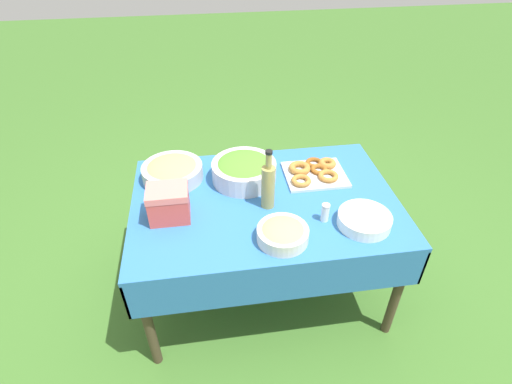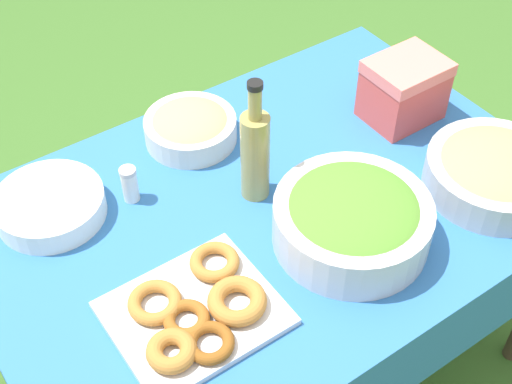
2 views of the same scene
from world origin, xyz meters
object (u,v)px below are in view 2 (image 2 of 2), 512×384
(salad_bowl, at_px, (352,219))
(pasta_bowl, at_px, (190,127))
(cooler_box, at_px, (404,90))
(plate_stack, at_px, (50,206))
(olive_oil_bottle, at_px, (255,153))
(bread_bowl, at_px, (495,171))
(donut_platter, at_px, (197,311))

(salad_bowl, distance_m, pasta_bowl, 0.52)
(cooler_box, bearing_deg, plate_stack, 168.13)
(plate_stack, bearing_deg, olive_oil_bottle, -26.06)
(pasta_bowl, height_order, bread_bowl, bread_bowl)
(donut_platter, distance_m, bread_bowl, 0.80)
(donut_platter, height_order, olive_oil_bottle, olive_oil_bottle)
(salad_bowl, xyz_separation_m, olive_oil_bottle, (-0.09, 0.25, 0.06))
(cooler_box, bearing_deg, olive_oil_bottle, -177.88)
(olive_oil_bottle, bearing_deg, pasta_bowl, 95.57)
(pasta_bowl, relative_size, cooler_box, 1.22)
(cooler_box, bearing_deg, pasta_bowl, 155.06)
(pasta_bowl, xyz_separation_m, olive_oil_bottle, (0.03, -0.26, 0.09))
(pasta_bowl, relative_size, olive_oil_bottle, 0.73)
(plate_stack, xyz_separation_m, bread_bowl, (0.93, -0.53, 0.02))
(pasta_bowl, distance_m, bread_bowl, 0.77)
(bread_bowl, distance_m, cooler_box, 0.34)
(plate_stack, relative_size, cooler_box, 1.30)
(salad_bowl, distance_m, donut_platter, 0.40)
(cooler_box, bearing_deg, donut_platter, -162.57)
(pasta_bowl, height_order, cooler_box, cooler_box)
(pasta_bowl, bearing_deg, olive_oil_bottle, -84.43)
(donut_platter, height_order, cooler_box, cooler_box)
(salad_bowl, bearing_deg, pasta_bowl, 102.99)
(pasta_bowl, xyz_separation_m, cooler_box, (0.52, -0.24, 0.05))
(donut_platter, relative_size, olive_oil_bottle, 1.05)
(donut_platter, relative_size, plate_stack, 1.34)
(olive_oil_bottle, height_order, cooler_box, olive_oil_bottle)
(plate_stack, height_order, cooler_box, cooler_box)
(salad_bowl, xyz_separation_m, cooler_box, (0.40, 0.27, 0.02))
(plate_stack, bearing_deg, bread_bowl, -29.84)
(donut_platter, bearing_deg, bread_bowl, -5.97)
(donut_platter, relative_size, bread_bowl, 1.03)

